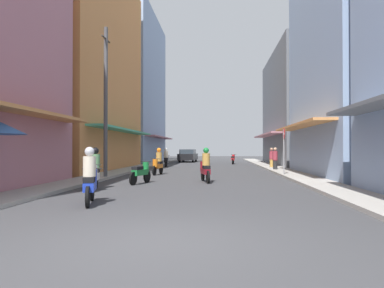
# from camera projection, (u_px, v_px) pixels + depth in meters

# --- Properties ---
(ground_plane) EXTENTS (95.21, 95.21, 0.00)m
(ground_plane) POSITION_uv_depth(u_px,v_px,m) (203.00, 171.00, 23.30)
(ground_plane) COLOR #38383A
(sidewalk_left) EXTENTS (1.59, 51.28, 0.12)m
(sidewalk_left) POSITION_uv_depth(u_px,v_px,m) (127.00, 170.00, 23.70)
(sidewalk_left) COLOR #9E9991
(sidewalk_left) RESTS_ON ground
(sidewalk_right) EXTENTS (1.59, 51.28, 0.12)m
(sidewalk_right) POSITION_uv_depth(u_px,v_px,m) (283.00, 171.00, 22.90)
(sidewalk_right) COLOR #9E9991
(sidewalk_right) RESTS_ON ground
(building_left_mid) EXTENTS (7.05, 13.95, 14.94)m
(building_left_mid) POSITION_uv_depth(u_px,v_px,m) (78.00, 66.00, 24.89)
(building_left_mid) COLOR #D88C4C
(building_left_mid) RESTS_ON ground
(building_left_far) EXTENTS (7.05, 13.76, 16.57)m
(building_left_far) POSITION_uv_depth(u_px,v_px,m) (130.00, 90.00, 39.64)
(building_left_far) COLOR #8CA5CC
(building_left_far) RESTS_ON ground
(building_right_mid) EXTENTS (7.05, 10.64, 15.52)m
(building_right_mid) POSITION_uv_depth(u_px,v_px,m) (364.00, 36.00, 19.20)
(building_right_mid) COLOR #8CA5CC
(building_right_mid) RESTS_ON ground
(building_right_far) EXTENTS (7.05, 13.86, 10.45)m
(building_right_far) POSITION_uv_depth(u_px,v_px,m) (305.00, 109.00, 32.35)
(building_right_far) COLOR slate
(building_right_far) RESTS_ON ground
(motorbike_red) EXTENTS (0.55, 1.81, 0.96)m
(motorbike_red) POSITION_uv_depth(u_px,v_px,m) (233.00, 159.00, 34.59)
(motorbike_red) COLOR black
(motorbike_red) RESTS_ON ground
(motorbike_white) EXTENTS (0.66, 1.78, 1.58)m
(motorbike_white) POSITION_uv_depth(u_px,v_px,m) (95.00, 171.00, 12.95)
(motorbike_white) COLOR black
(motorbike_white) RESTS_ON ground
(motorbike_maroon) EXTENTS (0.65, 1.78, 1.58)m
(motorbike_maroon) POSITION_uv_depth(u_px,v_px,m) (205.00, 167.00, 15.81)
(motorbike_maroon) COLOR black
(motorbike_maroon) RESTS_ON ground
(motorbike_black) EXTENTS (0.55, 1.81, 1.58)m
(motorbike_black) POSITION_uv_depth(u_px,v_px,m) (166.00, 158.00, 29.15)
(motorbike_black) COLOR black
(motorbike_black) RESTS_ON ground
(motorbike_green) EXTENTS (0.69, 1.77, 0.96)m
(motorbike_green) POSITION_uv_depth(u_px,v_px,m) (141.00, 172.00, 15.13)
(motorbike_green) COLOR black
(motorbike_green) RESTS_ON ground
(motorbike_blue) EXTENTS (0.68, 1.77, 1.58)m
(motorbike_blue) POSITION_uv_depth(u_px,v_px,m) (90.00, 179.00, 9.56)
(motorbike_blue) COLOR black
(motorbike_blue) RESTS_ON ground
(motorbike_orange) EXTENTS (0.56, 1.80, 1.58)m
(motorbike_orange) POSITION_uv_depth(u_px,v_px,m) (158.00, 163.00, 20.43)
(motorbike_orange) COLOR black
(motorbike_orange) RESTS_ON ground
(parked_car) EXTENTS (2.03, 4.21, 1.45)m
(parked_car) POSITION_uv_depth(u_px,v_px,m) (188.00, 156.00, 39.62)
(parked_car) COLOR black
(parked_car) RESTS_ON ground
(pedestrian_foreground) EXTENTS (0.34, 0.34, 1.60)m
(pedestrian_foreground) POSITION_uv_depth(u_px,v_px,m) (272.00, 158.00, 26.36)
(pedestrian_foreground) COLOR #BF8C3F
(pedestrian_foreground) RESTS_ON ground
(pedestrian_midway) EXTENTS (0.34, 0.34, 1.61)m
(pedestrian_midway) POSITION_uv_depth(u_px,v_px,m) (275.00, 159.00, 23.65)
(pedestrian_midway) COLOR #262628
(pedestrian_midway) RESTS_ON ground
(utility_pole) EXTENTS (0.20, 1.20, 7.70)m
(utility_pole) POSITION_uv_depth(u_px,v_px,m) (106.00, 101.00, 17.58)
(utility_pole) COLOR #4C4C4F
(utility_pole) RESTS_ON ground
(street_sign_no_entry) EXTENTS (0.07, 0.60, 2.65)m
(street_sign_no_entry) POSITION_uv_depth(u_px,v_px,m) (284.00, 145.00, 19.09)
(street_sign_no_entry) COLOR gray
(street_sign_no_entry) RESTS_ON ground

